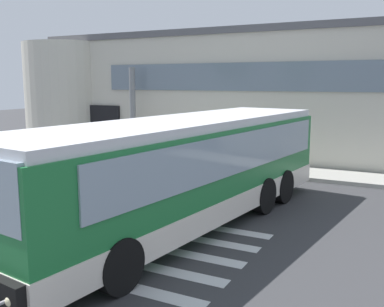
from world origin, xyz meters
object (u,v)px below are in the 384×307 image
(passenger_at_curb_edge, at_px, (168,140))
(passenger_by_doorway, at_px, (147,139))
(safety_bollard_yellow, at_px, (254,166))
(bus_main_foreground, at_px, (183,174))
(passenger_near_column, at_px, (134,138))
(entry_support_column, at_px, (133,111))

(passenger_at_curb_edge, bearing_deg, passenger_by_doorway, -159.12)
(passenger_by_doorway, xyz_separation_m, passenger_at_curb_edge, (0.87, 0.33, 0.00))
(safety_bollard_yellow, bearing_deg, passenger_by_doorway, 173.34)
(bus_main_foreground, bearing_deg, passenger_near_column, 131.86)
(entry_support_column, height_order, safety_bollard_yellow, entry_support_column)
(entry_support_column, xyz_separation_m, passenger_by_doorway, (1.54, -1.19, -1.12))
(passenger_by_doorway, distance_m, passenger_at_curb_edge, 0.93)
(passenger_at_curb_edge, bearing_deg, safety_bollard_yellow, -12.22)
(passenger_near_column, distance_m, passenger_at_curb_edge, 1.62)
(bus_main_foreground, xyz_separation_m, safety_bollard_yellow, (-0.27, 6.21, -0.88))
(bus_main_foreground, distance_m, safety_bollard_yellow, 6.28)
(passenger_by_doorway, bearing_deg, safety_bollard_yellow, -6.66)
(passenger_near_column, distance_m, safety_bollard_yellow, 6.01)
(bus_main_foreground, bearing_deg, safety_bollard_yellow, 92.47)
(entry_support_column, relative_size, passenger_near_column, 2.45)
(safety_bollard_yellow, bearing_deg, passenger_near_column, 173.17)
(bus_main_foreground, distance_m, passenger_at_curb_edge, 8.51)
(entry_support_column, relative_size, bus_main_foreground, 0.36)
(entry_support_column, distance_m, passenger_at_curb_edge, 2.79)
(bus_main_foreground, xyz_separation_m, passenger_at_curb_edge, (-4.60, 7.15, -0.25))
(bus_main_foreground, distance_m, passenger_by_doorway, 8.74)
(passenger_near_column, bearing_deg, entry_support_column, 126.31)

